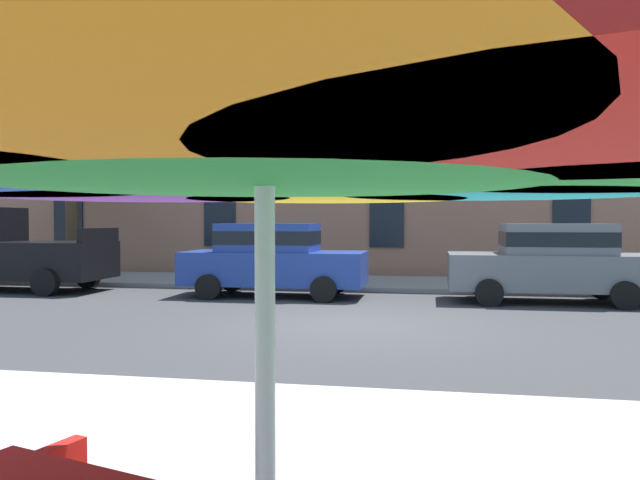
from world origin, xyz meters
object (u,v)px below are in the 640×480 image
object	(u,v)px
pickup_black	(5,252)
sedan_gray	(551,261)
sedan_blue	(272,258)
patio_umbrella	(264,97)
street_tree_left	(72,152)

from	to	relation	value
pickup_black	sedan_gray	world-z (taller)	pickup_black
sedan_blue	patio_umbrella	size ratio (longest dim) A/B	1.29
sedan_blue	patio_umbrella	xyz separation A→B (m)	(3.31, -12.70, 1.24)
street_tree_left	patio_umbrella	xyz separation A→B (m)	(10.77, -16.08, -1.85)
pickup_black	sedan_gray	xyz separation A→B (m)	(13.75, -0.00, -0.08)
street_tree_left	patio_umbrella	world-z (taller)	street_tree_left
pickup_black	street_tree_left	world-z (taller)	street_tree_left
sedan_blue	street_tree_left	distance (m)	8.75
sedan_blue	pickup_black	bearing A→B (deg)	180.00
pickup_black	sedan_gray	distance (m)	13.75
patio_umbrella	street_tree_left	bearing A→B (deg)	123.83
sedan_blue	sedan_gray	world-z (taller)	same
pickup_black	sedan_gray	size ratio (longest dim) A/B	1.16
pickup_black	sedan_blue	world-z (taller)	pickup_black
patio_umbrella	sedan_gray	bearing A→B (deg)	76.13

